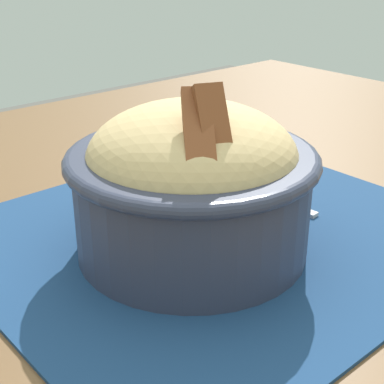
{
  "coord_description": "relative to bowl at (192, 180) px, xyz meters",
  "views": [
    {
      "loc": [
        -0.33,
        -0.33,
        0.97
      ],
      "look_at": [
        -0.06,
        -0.03,
        0.78
      ],
      "focal_mm": 53.43,
      "sensor_mm": 36.0,
      "label": 1
    }
  ],
  "objects": [
    {
      "name": "table",
      "position": [
        0.06,
        0.03,
        -0.13
      ],
      "size": [
        1.17,
        0.92,
        0.73
      ],
      "color": "brown",
      "rests_on": "ground_plane"
    },
    {
      "name": "placemat",
      "position": [
        0.03,
        0.01,
        -0.06
      ],
      "size": [
        0.39,
        0.35,
        0.0
      ],
      "primitive_type": "cube",
      "rotation": [
        0.0,
        0.0,
        -0.0
      ],
      "color": "navy",
      "rests_on": "table"
    },
    {
      "name": "bowl",
      "position": [
        0.0,
        0.0,
        0.0
      ],
      "size": [
        0.23,
        0.23,
        0.14
      ],
      "color": "#2D3347",
      "rests_on": "placemat"
    },
    {
      "name": "fork",
      "position": [
        0.11,
        0.04,
        -0.06
      ],
      "size": [
        0.03,
        0.14,
        0.0
      ],
      "color": "#BABABA",
      "rests_on": "placemat"
    }
  ]
}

